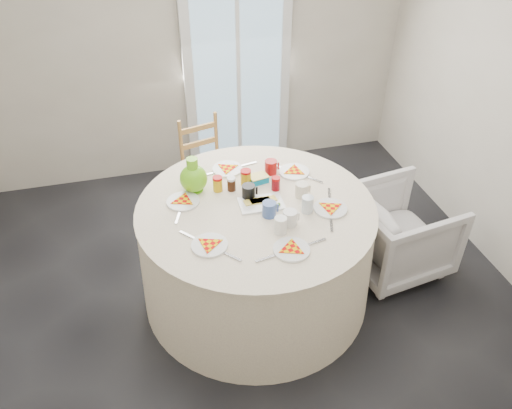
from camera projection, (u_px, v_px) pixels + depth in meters
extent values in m
plane|color=black|center=(247.00, 306.00, 3.62)|extent=(4.00, 4.00, 0.00)
cube|color=#BCB5A3|center=(191.00, 40.00, 4.39)|extent=(4.00, 0.02, 2.60)
cube|color=silver|center=(237.00, 65.00, 4.59)|extent=(1.00, 0.08, 2.10)
cylinder|color=#F9EAC2|center=(256.00, 253.00, 3.53)|extent=(1.64, 1.64, 0.83)
imported|color=silver|center=(399.00, 225.00, 3.75)|extent=(0.76, 0.80, 0.73)
cube|color=#0688B4|center=(258.00, 182.00, 3.51)|extent=(0.15, 0.12, 0.05)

